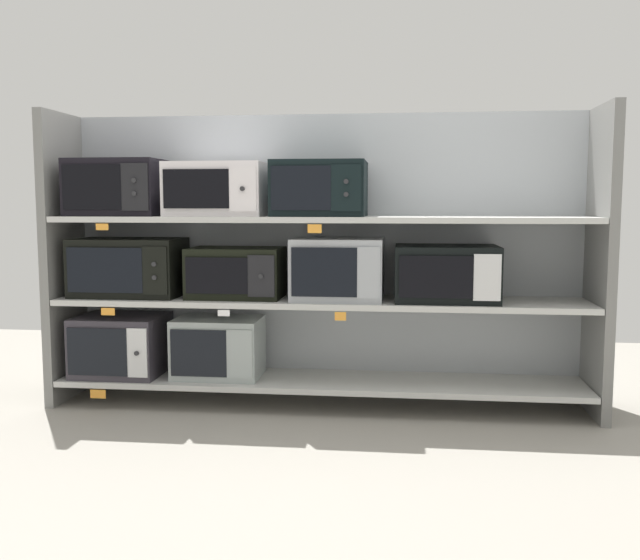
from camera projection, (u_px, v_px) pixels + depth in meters
name	position (u px, v px, depth m)	size (l,w,h in m)	color
ground	(291.00, 478.00, 2.85)	(6.81, 6.00, 0.02)	gray
back_panel	(325.00, 257.00, 4.00)	(3.01, 0.04, 1.58)	#9EA3A8
upright_left	(63.00, 258.00, 3.92)	(0.05, 0.45, 1.58)	slate
upright_right	(600.00, 263.00, 3.59)	(0.05, 0.45, 1.58)	slate
shelf_0	(320.00, 382.00, 3.83)	(2.81, 0.45, 0.03)	beige
microwave_0	(121.00, 345.00, 3.93)	(0.46, 0.43, 0.33)	#302C34
microwave_1	(218.00, 347.00, 3.87)	(0.47, 0.33, 0.32)	#9AA3A1
price_tag_0	(98.00, 394.00, 3.73)	(0.08, 0.00, 0.05)	orange
shelf_1	(320.00, 301.00, 3.78)	(2.81, 0.45, 0.03)	beige
microwave_2	(129.00, 267.00, 3.88)	(0.58, 0.38, 0.32)	black
microwave_3	(236.00, 273.00, 3.81)	(0.50, 0.35, 0.27)	black
microwave_4	(338.00, 269.00, 3.74)	(0.48, 0.40, 0.32)	#9CA0A5
microwave_5	(446.00, 273.00, 3.68)	(0.53, 0.40, 0.29)	black
price_tag_1	(108.00, 312.00, 3.68)	(0.07, 0.00, 0.04)	orange
price_tag_2	(224.00, 313.00, 3.61)	(0.06, 0.00, 0.03)	white
price_tag_3	(340.00, 316.00, 3.54)	(0.06, 0.00, 0.04)	orange
shelf_2	(320.00, 219.00, 3.73)	(2.81, 0.45, 0.03)	beige
microwave_6	(119.00, 188.00, 3.84)	(0.49, 0.40, 0.30)	black
microwave_7	(218.00, 190.00, 3.77)	(0.51, 0.39, 0.28)	silver
microwave_8	(320.00, 189.00, 3.71)	(0.48, 0.42, 0.29)	black
price_tag_4	(102.00, 227.00, 3.63)	(0.07, 0.00, 0.03)	orange
price_tag_5	(315.00, 229.00, 3.51)	(0.07, 0.00, 0.04)	orange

